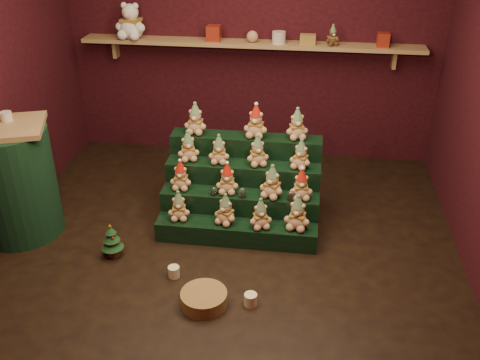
# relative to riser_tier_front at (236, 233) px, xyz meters

# --- Properties ---
(ground) EXTENTS (4.00, 4.00, 0.00)m
(ground) POSITION_rel_riser_tier_front_xyz_m (-0.10, -0.14, -0.09)
(ground) COLOR black
(ground) RESTS_ON ground
(back_wall) EXTENTS (4.00, 0.10, 2.80)m
(back_wall) POSITION_rel_riser_tier_front_xyz_m (-0.10, 1.91, 1.31)
(back_wall) COLOR black
(back_wall) RESTS_ON ground
(front_wall) EXTENTS (4.00, 0.10, 2.80)m
(front_wall) POSITION_rel_riser_tier_front_xyz_m (-0.10, -2.19, 1.31)
(front_wall) COLOR black
(front_wall) RESTS_ON ground
(back_shelf) EXTENTS (3.60, 0.26, 0.24)m
(back_shelf) POSITION_rel_riser_tier_front_xyz_m (-0.10, 1.73, 1.20)
(back_shelf) COLOR #A37A51
(back_shelf) RESTS_ON ground
(riser_tier_front) EXTENTS (1.40, 0.22, 0.18)m
(riser_tier_front) POSITION_rel_riser_tier_front_xyz_m (0.00, 0.00, 0.00)
(riser_tier_front) COLOR black
(riser_tier_front) RESTS_ON ground
(riser_tier_midfront) EXTENTS (1.40, 0.22, 0.36)m
(riser_tier_midfront) POSITION_rel_riser_tier_front_xyz_m (0.00, 0.22, 0.09)
(riser_tier_midfront) COLOR black
(riser_tier_midfront) RESTS_ON ground
(riser_tier_midback) EXTENTS (1.40, 0.22, 0.54)m
(riser_tier_midback) POSITION_rel_riser_tier_front_xyz_m (0.00, 0.44, 0.18)
(riser_tier_midback) COLOR black
(riser_tier_midback) RESTS_ON ground
(riser_tier_back) EXTENTS (1.40, 0.22, 0.72)m
(riser_tier_back) POSITION_rel_riser_tier_front_xyz_m (0.00, 0.66, 0.27)
(riser_tier_back) COLOR black
(riser_tier_back) RESTS_ON ground
(teddy_0) EXTENTS (0.21, 0.20, 0.27)m
(teddy_0) POSITION_rel_riser_tier_front_xyz_m (-0.50, 0.02, 0.22)
(teddy_0) COLOR tan
(teddy_0) RESTS_ON riser_tier_front
(teddy_1) EXTENTS (0.25, 0.24, 0.28)m
(teddy_1) POSITION_rel_riser_tier_front_xyz_m (-0.09, 0.01, 0.23)
(teddy_1) COLOR tan
(teddy_1) RESTS_ON riser_tier_front
(teddy_2) EXTENTS (0.24, 0.23, 0.27)m
(teddy_2) POSITION_rel_riser_tier_front_xyz_m (0.21, -0.02, 0.22)
(teddy_2) COLOR tan
(teddy_2) RESTS_ON riser_tier_front
(teddy_3) EXTENTS (0.25, 0.24, 0.31)m
(teddy_3) POSITION_rel_riser_tier_front_xyz_m (0.52, 0.01, 0.24)
(teddy_3) COLOR tan
(teddy_3) RESTS_ON riser_tier_front
(teddy_4) EXTENTS (0.19, 0.17, 0.27)m
(teddy_4) POSITION_rel_riser_tier_front_xyz_m (-0.53, 0.24, 0.40)
(teddy_4) COLOR tan
(teddy_4) RESTS_ON riser_tier_midfront
(teddy_5) EXTENTS (0.21, 0.19, 0.28)m
(teddy_5) POSITION_rel_riser_tier_front_xyz_m (-0.11, 0.23, 0.41)
(teddy_5) COLOR tan
(teddy_5) RESTS_ON riser_tier_midfront
(teddy_6) EXTENTS (0.26, 0.25, 0.30)m
(teddy_6) POSITION_rel_riser_tier_front_xyz_m (0.29, 0.20, 0.42)
(teddy_6) COLOR tan
(teddy_6) RESTS_ON riser_tier_midfront
(teddy_7) EXTENTS (0.22, 0.20, 0.28)m
(teddy_7) POSITION_rel_riser_tier_front_xyz_m (0.53, 0.21, 0.41)
(teddy_7) COLOR tan
(teddy_7) RESTS_ON riser_tier_midfront
(teddy_8) EXTENTS (0.24, 0.23, 0.28)m
(teddy_8) POSITION_rel_riser_tier_front_xyz_m (-0.50, 0.46, 0.59)
(teddy_8) COLOR tan
(teddy_8) RESTS_ON riser_tier_midback
(teddy_9) EXTENTS (0.20, 0.18, 0.26)m
(teddy_9) POSITION_rel_riser_tier_front_xyz_m (-0.22, 0.44, 0.58)
(teddy_9) COLOR tan
(teddy_9) RESTS_ON riser_tier_midback
(teddy_10) EXTENTS (0.25, 0.24, 0.28)m
(teddy_10) POSITION_rel_riser_tier_front_xyz_m (0.13, 0.45, 0.59)
(teddy_10) COLOR tan
(teddy_10) RESTS_ON riser_tier_midback
(teddy_11) EXTENTS (0.24, 0.23, 0.27)m
(teddy_11) POSITION_rel_riser_tier_front_xyz_m (0.51, 0.43, 0.58)
(teddy_11) COLOR tan
(teddy_11) RESTS_ON riser_tier_midback
(teddy_12) EXTENTS (0.22, 0.20, 0.29)m
(teddy_12) POSITION_rel_riser_tier_front_xyz_m (-0.47, 0.66, 0.78)
(teddy_12) COLOR tan
(teddy_12) RESTS_ON riser_tier_back
(teddy_13) EXTENTS (0.24, 0.22, 0.30)m
(teddy_13) POSITION_rel_riser_tier_front_xyz_m (0.09, 0.66, 0.78)
(teddy_13) COLOR tan
(teddy_13) RESTS_ON riser_tier_back
(teddy_14) EXTENTS (0.25, 0.23, 0.28)m
(teddy_14) POSITION_rel_riser_tier_front_xyz_m (0.46, 0.67, 0.77)
(teddy_14) COLOR tan
(teddy_14) RESTS_ON riser_tier_back
(snow_globe_a) EXTENTS (0.06, 0.06, 0.08)m
(snow_globe_a) POSITION_rel_riser_tier_front_xyz_m (-0.22, 0.16, 0.31)
(snow_globe_a) COLOR black
(snow_globe_a) RESTS_ON riser_tier_midfront
(snow_globe_b) EXTENTS (0.07, 0.07, 0.09)m
(snow_globe_b) POSITION_rel_riser_tier_front_xyz_m (0.03, 0.16, 0.31)
(snow_globe_b) COLOR black
(snow_globe_b) RESTS_ON riser_tier_midfront
(snow_globe_c) EXTENTS (0.07, 0.07, 0.10)m
(snow_globe_c) POSITION_rel_riser_tier_front_xyz_m (0.46, 0.16, 0.32)
(snow_globe_c) COLOR black
(snow_globe_c) RESTS_ON riser_tier_midfront
(side_table) EXTENTS (0.82, 0.75, 1.02)m
(side_table) POSITION_rel_riser_tier_front_xyz_m (-1.93, -0.09, 0.42)
(side_table) COLOR #A37A51
(side_table) RESTS_ON ground
(table_ornament) EXTENTS (0.10, 0.10, 0.08)m
(table_ornament) POSITION_rel_riser_tier_front_xyz_m (-1.93, 0.01, 0.97)
(table_ornament) COLOR beige
(table_ornament) RESTS_ON side_table
(mini_christmas_tree) EXTENTS (0.19, 0.19, 0.32)m
(mini_christmas_tree) POSITION_rel_riser_tier_front_xyz_m (-1.00, -0.35, 0.07)
(mini_christmas_tree) COLOR #4E271C
(mini_christmas_tree) RESTS_ON ground
(mug_left) EXTENTS (0.09, 0.09, 0.09)m
(mug_left) POSITION_rel_riser_tier_front_xyz_m (-0.42, -0.55, -0.04)
(mug_left) COLOR #F6EAB6
(mug_left) RESTS_ON ground
(mug_right) EXTENTS (0.10, 0.10, 0.10)m
(mug_right) POSITION_rel_riser_tier_front_xyz_m (0.22, -0.80, -0.04)
(mug_right) COLOR #F6EAB6
(mug_right) RESTS_ON ground
(wicker_basket) EXTENTS (0.46, 0.46, 0.11)m
(wicker_basket) POSITION_rel_riser_tier_front_xyz_m (-0.12, -0.84, -0.04)
(wicker_basket) COLOR olive
(wicker_basket) RESTS_ON ground
(white_bear) EXTENTS (0.37, 0.34, 0.47)m
(white_bear) POSITION_rel_riser_tier_front_xyz_m (-1.36, 1.70, 1.46)
(white_bear) COLOR white
(white_bear) RESTS_ON back_shelf
(brown_bear) EXTENTS (0.18, 0.18, 0.20)m
(brown_bear) POSITION_rel_riser_tier_front_xyz_m (0.75, 1.70, 1.33)
(brown_bear) COLOR #472A17
(brown_bear) RESTS_ON back_shelf
(gift_tin_red_a) EXTENTS (0.14, 0.14, 0.16)m
(gift_tin_red_a) POSITION_rel_riser_tier_front_xyz_m (-0.48, 1.71, 1.31)
(gift_tin_red_a) COLOR #AC2D1A
(gift_tin_red_a) RESTS_ON back_shelf
(gift_tin_cream) EXTENTS (0.14, 0.14, 0.12)m
(gift_tin_cream) POSITION_rel_riser_tier_front_xyz_m (0.20, 1.71, 1.29)
(gift_tin_cream) COLOR beige
(gift_tin_cream) RESTS_ON back_shelf
(gift_tin_red_b) EXTENTS (0.12, 0.12, 0.14)m
(gift_tin_red_b) POSITION_rel_riser_tier_front_xyz_m (1.25, 1.71, 1.30)
(gift_tin_red_b) COLOR #AC2D1A
(gift_tin_red_b) RESTS_ON back_shelf
(shelf_plush_ball) EXTENTS (0.12, 0.12, 0.12)m
(shelf_plush_ball) POSITION_rel_riser_tier_front_xyz_m (-0.07, 1.71, 1.29)
(shelf_plush_ball) COLOR tan
(shelf_plush_ball) RESTS_ON back_shelf
(scarf_gift_box) EXTENTS (0.16, 0.10, 0.10)m
(scarf_gift_box) POSITION_rel_riser_tier_front_xyz_m (0.50, 1.71, 1.28)
(scarf_gift_box) COLOR #C3641B
(scarf_gift_box) RESTS_ON back_shelf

